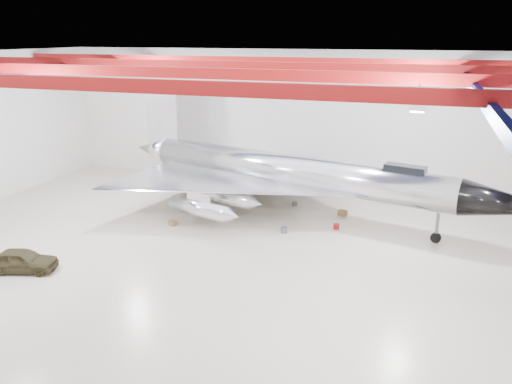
% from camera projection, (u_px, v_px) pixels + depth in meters
% --- Properties ---
extents(floor, '(40.00, 40.00, 0.00)m').
position_uv_depth(floor, '(223.00, 254.00, 28.79)').
color(floor, '#C4B49C').
rests_on(floor, ground).
extents(wall_back, '(40.00, 0.00, 40.00)m').
position_uv_depth(wall_back, '(292.00, 119.00, 40.67)').
color(wall_back, silver).
rests_on(wall_back, floor).
extents(ceiling, '(40.00, 40.00, 0.00)m').
position_uv_depth(ceiling, '(219.00, 57.00, 25.47)').
color(ceiling, '#0A0F38').
rests_on(ceiling, wall_back).
extents(ceiling_structure, '(39.50, 29.50, 1.08)m').
position_uv_depth(ceiling_structure, '(219.00, 71.00, 25.67)').
color(ceiling_structure, maroon).
rests_on(ceiling_structure, ceiling).
extents(jet_aircraft, '(30.77, 21.29, 8.49)m').
position_uv_depth(jet_aircraft, '(290.00, 175.00, 34.56)').
color(jet_aircraft, silver).
rests_on(jet_aircraft, floor).
extents(jeep, '(3.95, 2.46, 1.25)m').
position_uv_depth(jeep, '(22.00, 260.00, 26.52)').
color(jeep, '#342E1A').
rests_on(jeep, floor).
extents(crate_ply, '(0.59, 0.53, 0.33)m').
position_uv_depth(crate_ply, '(173.00, 223.00, 33.05)').
color(crate_ply, olive).
rests_on(crate_ply, floor).
extents(toolbox_red, '(0.50, 0.41, 0.33)m').
position_uv_depth(toolbox_red, '(225.00, 195.00, 38.84)').
color(toolbox_red, maroon).
rests_on(toolbox_red, floor).
extents(engine_drum, '(0.49, 0.49, 0.38)m').
position_uv_depth(engine_drum, '(284.00, 230.00, 31.81)').
color(engine_drum, '#59595B').
rests_on(engine_drum, floor).
extents(parts_bin, '(0.67, 0.60, 0.39)m').
position_uv_depth(parts_bin, '(342.00, 213.00, 34.80)').
color(parts_bin, olive).
rests_on(parts_bin, floor).
extents(crate_small, '(0.46, 0.41, 0.27)m').
position_uv_depth(crate_small, '(199.00, 209.00, 35.83)').
color(crate_small, '#59595B').
rests_on(crate_small, floor).
extents(tool_chest, '(0.50, 0.50, 0.35)m').
position_uv_depth(tool_chest, '(336.00, 226.00, 32.41)').
color(tool_chest, maroon).
rests_on(tool_chest, floor).
extents(spares_box, '(0.42, 0.42, 0.32)m').
position_uv_depth(spares_box, '(295.00, 204.00, 36.82)').
color(spares_box, '#59595B').
rests_on(spares_box, floor).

